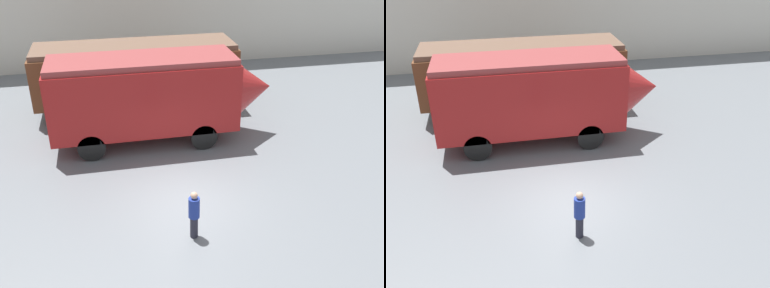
{
  "view_description": "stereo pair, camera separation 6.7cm",
  "coord_description": "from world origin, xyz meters",
  "views": [
    {
      "loc": [
        -2.4,
        -12.07,
        8.66
      ],
      "look_at": [
        0.43,
        1.0,
        1.6
      ],
      "focal_mm": 40.0,
      "sensor_mm": 36.0,
      "label": 1
    },
    {
      "loc": [
        -2.33,
        -12.09,
        8.66
      ],
      "look_at": [
        0.43,
        1.0,
        1.6
      ],
      "focal_mm": 40.0,
      "sensor_mm": 36.0,
      "label": 2
    }
  ],
  "objects": [
    {
      "name": "ground_plane",
      "position": [
        0.0,
        0.0,
        0.0
      ],
      "size": [
        80.0,
        80.0,
        0.0
      ],
      "primitive_type": "plane",
      "color": "slate"
    },
    {
      "name": "streamlined_locomotive",
      "position": [
        -0.13,
        4.67,
        2.21
      ],
      "size": [
        9.42,
        2.66,
        3.77
      ],
      "color": "maroon",
      "rests_on": "ground_plane"
    },
    {
      "name": "visitor_person",
      "position": [
        -0.16,
        -2.0,
        0.88
      ],
      "size": [
        0.34,
        0.34,
        1.62
      ],
      "color": "#262633",
      "rests_on": "ground_plane"
    },
    {
      "name": "passenger_coach_wooden",
      "position": [
        -0.8,
        8.42,
        2.02
      ],
      "size": [
        9.79,
        2.89,
        3.35
      ],
      "color": "brown",
      "rests_on": "ground_plane"
    }
  ]
}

